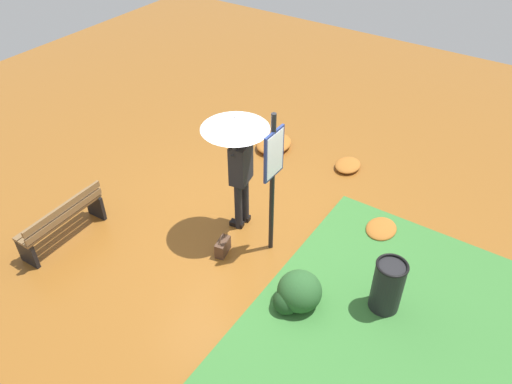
{
  "coord_description": "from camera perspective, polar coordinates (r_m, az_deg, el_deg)",
  "views": [
    {
      "loc": [
        4.7,
        3.43,
        5.35
      ],
      "look_at": [
        -0.05,
        0.23,
        0.85
      ],
      "focal_mm": 35.04,
      "sensor_mm": 36.0,
      "label": 1
    }
  ],
  "objects": [
    {
      "name": "trash_bin",
      "position": [
        6.76,
        14.77,
        -10.44
      ],
      "size": [
        0.42,
        0.42,
        0.83
      ],
      "color": "black",
      "rests_on": "ground_plane"
    },
    {
      "name": "park_bench",
      "position": [
        8.04,
        -21.27,
        -2.98
      ],
      "size": [
        1.4,
        0.41,
        0.75
      ],
      "color": "black",
      "rests_on": "ground_plane"
    },
    {
      "name": "leaf_pile_by_bench",
      "position": [
        9.36,
        10.44,
        3.03
      ],
      "size": [
        0.56,
        0.45,
        0.12
      ],
      "color": "#A86023",
      "rests_on": "ground_plane"
    },
    {
      "name": "shrub_cluster",
      "position": [
        6.72,
        4.7,
        -11.44
      ],
      "size": [
        0.65,
        0.6,
        0.54
      ],
      "color": "#285628",
      "rests_on": "ground_plane"
    },
    {
      "name": "grass_verge",
      "position": [
        6.65,
        16.68,
        -17.55
      ],
      "size": [
        4.8,
        4.0,
        0.05
      ],
      "color": "#387533",
      "rests_on": "ground_plane"
    },
    {
      "name": "ground_plane",
      "position": [
        7.91,
        -1.6,
        -4.47
      ],
      "size": [
        18.0,
        18.0,
        0.0
      ],
      "primitive_type": "plane",
      "color": "brown"
    },
    {
      "name": "leaf_pile_near_person",
      "position": [
        8.09,
        14.1,
        -4.09
      ],
      "size": [
        0.57,
        0.46,
        0.13
      ],
      "color": "#A86023",
      "rests_on": "ground_plane"
    },
    {
      "name": "handbag",
      "position": [
        7.49,
        -3.82,
        -6.23
      ],
      "size": [
        0.32,
        0.2,
        0.37
      ],
      "color": "#4C3323",
      "rests_on": "ground_plane"
    },
    {
      "name": "leaf_pile_far_path",
      "position": [
        9.78,
        2.05,
        5.54
      ],
      "size": [
        0.79,
        0.63,
        0.17
      ],
      "color": "#A86023",
      "rests_on": "ground_plane"
    },
    {
      "name": "person_with_umbrella",
      "position": [
        7.05,
        -2.11,
        5.48
      ],
      "size": [
        0.96,
        0.96,
        2.04
      ],
      "color": "black",
      "rests_on": "ground_plane"
    },
    {
      "name": "info_sign_post",
      "position": [
        6.72,
        1.97,
        2.55
      ],
      "size": [
        0.44,
        0.07,
        2.3
      ],
      "color": "black",
      "rests_on": "ground_plane"
    }
  ]
}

